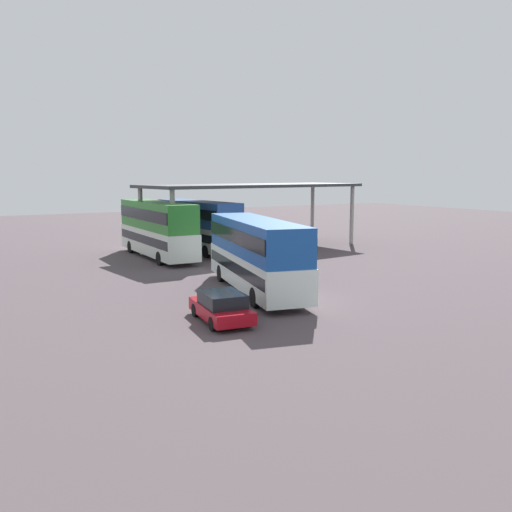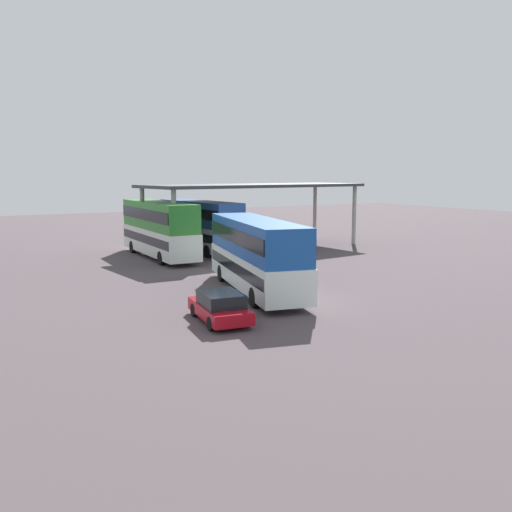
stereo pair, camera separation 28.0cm
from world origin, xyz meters
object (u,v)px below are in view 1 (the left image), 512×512
at_px(double_decker_near_canopy, 157,227).
at_px(double_decker_main, 256,252).
at_px(double_decker_mid_row, 198,224).
at_px(parked_hatchback, 221,307).

bearing_deg(double_decker_near_canopy, double_decker_main, -178.05).
bearing_deg(double_decker_main, double_decker_mid_row, -0.35).
height_order(double_decker_main, double_decker_near_canopy, double_decker_near_canopy).
distance_m(double_decker_main, double_decker_near_canopy, 14.62).
bearing_deg(double_decker_near_canopy, double_decker_mid_row, -73.06).
height_order(double_decker_main, double_decker_mid_row, double_decker_mid_row).
height_order(parked_hatchback, double_decker_mid_row, double_decker_mid_row).
bearing_deg(parked_hatchback, double_decker_near_canopy, -4.85).
xyz_separation_m(double_decker_near_canopy, double_decker_mid_row, (4.01, 1.16, -0.05)).
height_order(parked_hatchback, double_decker_near_canopy, double_decker_near_canopy).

